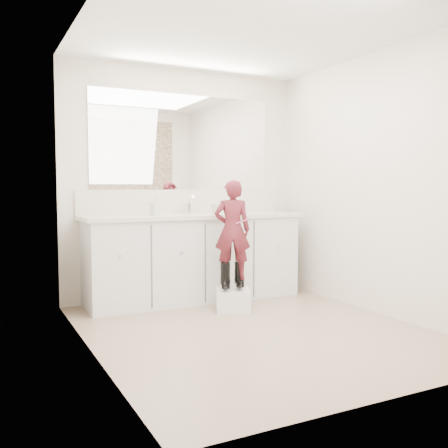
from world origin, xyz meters
TOP-DOWN VIEW (x-y plane):
  - floor at (0.00, 0.00)m, footprint 3.00×3.00m
  - ceiling at (0.00, 0.00)m, footprint 3.00×3.00m
  - wall_back at (0.00, 1.50)m, footprint 2.60×0.00m
  - wall_front at (0.00, -1.50)m, footprint 2.60×0.00m
  - wall_left at (-1.30, 0.00)m, footprint 0.00×3.00m
  - wall_right at (1.30, 0.00)m, footprint 0.00×3.00m
  - vanity_cabinet at (0.00, 1.23)m, footprint 2.20×0.55m
  - countertop at (0.00, 1.21)m, footprint 2.28×0.58m
  - backsplash at (0.00, 1.49)m, footprint 2.28×0.03m
  - mirror at (0.00, 1.49)m, footprint 2.00×0.02m
  - dot_panel at (0.00, -1.49)m, footprint 2.00×0.01m
  - faucet at (0.00, 1.38)m, footprint 0.08×0.08m
  - cup at (0.22, 1.17)m, footprint 0.11×0.11m
  - soap_bottle at (-0.43, 1.18)m, footprint 0.11×0.11m
  - step_stool at (0.15, 0.64)m, footprint 0.39×0.37m
  - boot_left at (0.07, 0.66)m, footprint 0.16×0.20m
  - boot_right at (0.22, 0.66)m, footprint 0.16×0.20m
  - toddler at (0.15, 0.66)m, footprint 0.40×0.34m
  - toothbrush at (0.22, 0.58)m, footprint 0.13×0.07m

SIDE VIEW (x-z plane):
  - floor at x=0.00m, z-range 0.00..0.00m
  - step_stool at x=0.15m, z-range 0.00..0.20m
  - boot_left at x=0.07m, z-range 0.20..0.46m
  - boot_right at x=0.22m, z-range 0.20..0.46m
  - vanity_cabinet at x=0.00m, z-range 0.00..0.85m
  - toddler at x=0.15m, z-range 0.30..1.23m
  - toothbrush at x=0.22m, z-range 0.82..0.88m
  - countertop at x=0.00m, z-range 0.85..0.89m
  - cup at x=0.22m, z-range 0.89..0.99m
  - faucet at x=0.00m, z-range 0.89..0.99m
  - soap_bottle at x=-0.43m, z-range 0.89..1.07m
  - backsplash at x=0.00m, z-range 0.89..1.14m
  - wall_back at x=0.00m, z-range -0.10..2.50m
  - wall_front at x=0.00m, z-range -0.10..2.50m
  - wall_left at x=-1.30m, z-range -0.30..2.70m
  - wall_right at x=1.30m, z-range -0.30..2.70m
  - mirror at x=0.00m, z-range 1.14..2.14m
  - dot_panel at x=0.00m, z-range 1.05..2.25m
  - ceiling at x=0.00m, z-range 2.40..2.40m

